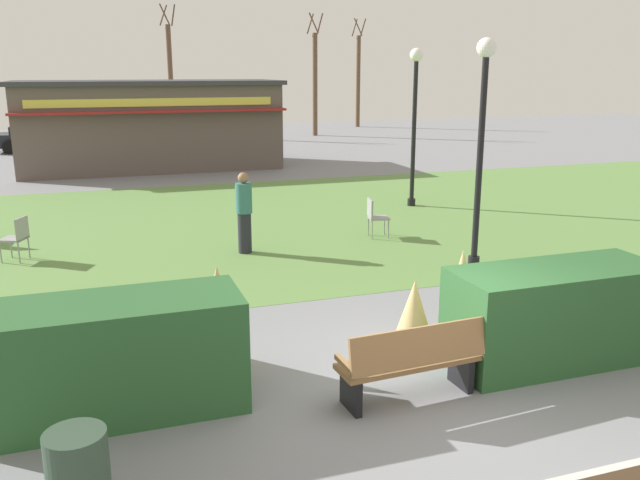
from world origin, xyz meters
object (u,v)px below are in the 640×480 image
Objects in this scene: food_kiosk at (150,125)px; cafe_chair_west at (17,235)px; park_bench at (412,362)px; cafe_chair_center at (375,215)px; tree_right_bg at (171,79)px; trash_bin at (78,477)px; tree_left_bg at (358,79)px; tree_center_bg at (315,82)px; lamppost_far at (415,109)px; parked_car_west_slot at (41,137)px; lamppost_mid at (482,127)px; person_strolling at (244,212)px.

food_kiosk is 10.98× the size of cafe_chair_west.
park_bench is 1.94× the size of cafe_chair_center.
cafe_chair_center is at bearing -86.49° from tree_right_bg.
tree_left_bg is at bearing 64.68° from trash_bin.
food_kiosk is (-1.12, 20.15, 1.19)m from park_bench.
tree_right_bg is 1.06× the size of tree_center_bg.
lamppost_far is 1.00× the size of parked_car_west_slot.
trash_bin is 0.92× the size of cafe_chair_west.
food_kiosk reaches higher than trash_bin.
tree_left_bg reaches higher than tree_center_bg.
cafe_chair_center is (3.79, -12.93, -1.14)m from food_kiosk.
tree_right_bg is (4.70, 33.43, 2.82)m from trash_bin.
lamppost_mid is at bearing -21.23° from cafe_chair_west.
food_kiosk is at bearing 73.42° from cafe_chair_west.
tree_center_bg reaches higher than trash_bin.
lamppost_far reaches higher than trash_bin.
food_kiosk is 21.26m from tree_left_bg.
lamppost_mid is at bearing -84.98° from tree_right_bg.
lamppost_far is at bearing 50.90° from cafe_chair_center.
tree_center_bg reaches higher than person_strolling.
cafe_chair_center is at bearing 69.73° from park_bench.
food_kiosk is at bearing -100.34° from tree_right_bg.
cafe_chair_center is at bearing -3.90° from cafe_chair_west.
cafe_chair_west is (-3.70, -12.42, -1.14)m from food_kiosk.
lamppost_far is at bearing 86.13° from person_strolling.
food_kiosk is at bearing 106.34° from cafe_chair_center.
tree_center_bg is (9.01, 30.55, 2.54)m from park_bench.
park_bench is at bearing -58.06° from cafe_chair_west.
lamppost_far is at bearing 75.21° from lamppost_mid.
tree_left_bg reaches higher than parked_car_west_slot.
lamppost_mid is at bearing 51.30° from park_bench.
lamppost_mid reaches higher than food_kiosk.
food_kiosk is 13.32m from person_strolling.
tree_right_bg is at bearing 88.02° from park_bench.
food_kiosk is (2.46, 21.13, 1.26)m from trash_bin.
food_kiosk is at bearing 148.01° from person_strolling.
tree_center_bg reaches higher than park_bench.
parked_car_west_slot reaches higher than trash_bin.
tree_left_bg reaches higher than trash_bin.
trash_bin is at bearing -98.01° from tree_right_bg.
tree_right_bg is at bearing 79.66° from food_kiosk.
lamppost_far is 11.77m from food_kiosk.
park_bench is 0.40× the size of lamppost_far.
lamppost_mid is at bearing -68.35° from parked_car_west_slot.
person_strolling is 0.40× the size of parked_car_west_slot.
lamppost_far is at bearing -79.87° from tree_right_bg.
tree_right_bg is (-2.46, 27.98, 0.54)m from lamppost_mid.
food_kiosk is 10.98× the size of cafe_chair_center.
person_strolling reaches higher than cafe_chair_center.
lamppost_far is 5.25× the size of trash_bin.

